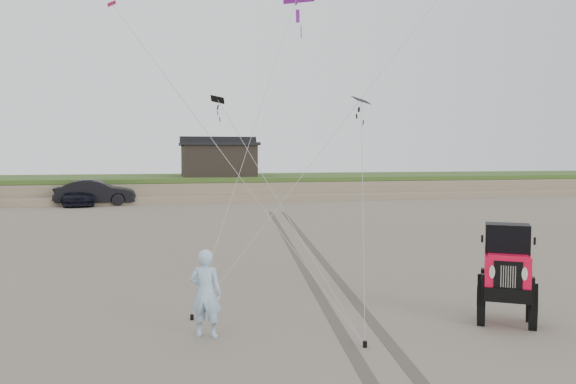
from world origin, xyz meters
name	(u,v)px	position (x,y,z in m)	size (l,w,h in m)	color
ground	(315,326)	(0.00, 0.00, 0.00)	(160.00, 160.00, 0.00)	#6B6054
dune_ridge	(194,187)	(0.00, 37.50, 0.82)	(160.00, 14.25, 1.73)	#7A6B54
cabin	(218,158)	(2.00, 37.00, 3.24)	(6.40, 5.40, 3.35)	black
truck_b	(96,192)	(-7.34, 30.38, 0.89)	(1.89, 5.43, 1.79)	black
truck_c	(76,195)	(-8.66, 30.65, 0.74)	(2.07, 5.10, 1.48)	black
jeep	(507,285)	(3.95, -0.78, 0.84)	(1.95, 4.52, 1.68)	#F30A34
man	(206,293)	(-2.25, -0.14, 0.86)	(0.63, 0.41, 1.73)	#84B4CD
kite_flock	(311,6)	(2.19, 8.26, 8.75)	(11.75, 7.32, 5.14)	#DE1B71
stake_main	(192,317)	(-2.45, 1.05, 0.06)	(0.08, 0.08, 0.12)	black
stake_aux	(365,344)	(0.56, -1.43, 0.06)	(0.08, 0.08, 0.12)	black
tire_tracks	(307,255)	(2.00, 8.00, 0.00)	(5.22, 29.74, 0.01)	#4C443D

